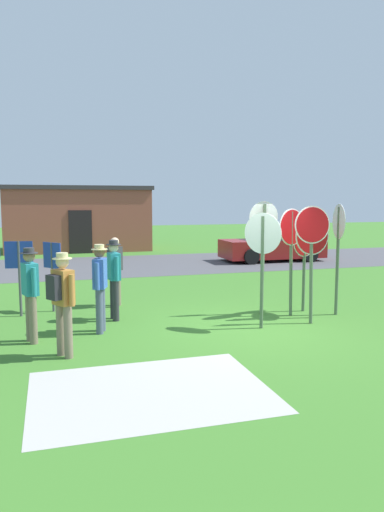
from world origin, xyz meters
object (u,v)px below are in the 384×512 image
Objects in this scene: stop_sign_leaning_right at (292,242)px; person_holding_notes at (100,283)px; stop_sign_leaning_left at (305,253)px; info_panel_rightmost at (52,264)px; person_near_signs at (114,275)px; stop_sign_low_front at (263,249)px; stop_sign_nearest at (312,243)px; info_panel_leftmost at (19,265)px; person_with_sunhat at (62,297)px; stop_sign_rear_left at (312,249)px; person_in_teal at (115,268)px; stop_sign_rear_right at (338,239)px; stop_sign_center_cluster at (263,238)px; parked_car_on_street at (273,245)px; person_on_left at (30,289)px.

stop_sign_leaning_right is 4.30m from person_holding_notes.
stop_sign_leaning_left is 5.85m from info_panel_rightmost.
stop_sign_leaning_right is 0.64m from stop_sign_leaning_left.
person_near_signs is at bearing 169.46° from stop_sign_leaning_right.
stop_sign_low_front is at bearing -34.26° from info_panel_rightmost.
stop_sign_leaning_left is 0.81× the size of stop_sign_nearest.
info_panel_leftmost is 1.04× the size of info_panel_rightmost.
person_near_signs is (-4.34, 0.43, -0.38)m from stop_sign_leaning_left.
stop_sign_leaning_right is at bearing 2.86° from person_holding_notes.
stop_sign_rear_left is at bearing 13.06° from person_with_sunhat.
stop_sign_nearest is at bearing -36.99° from person_in_teal.
person_near_signs is (-3.85, 0.72, -0.67)m from stop_sign_leaning_right.
stop_sign_rear_right is 7.12m from info_panel_leftmost.
stop_sign_leaning_left is at bearing 35.06° from stop_sign_low_front.
person_holding_notes is (-4.31, 0.52, -0.72)m from stop_sign_nearest.
stop_sign_low_front reaches higher than person_holding_notes.
stop_sign_center_cluster reaches higher than person_near_signs.
info_panel_rightmost is (-5.11, 1.92, -0.55)m from stop_sign_leaning_right.
person_holding_notes is 2.35m from person_in_teal.
stop_sign_rear_left reaches higher than parked_car_on_street.
stop_sign_rear_left is at bearing -111.52° from parked_car_on_street.
stop_sign_center_cluster is at bearing 119.93° from stop_sign_nearest.
stop_sign_low_front is 4.02m from person_with_sunhat.
stop_sign_center_cluster is 3.42m from person_near_signs.
info_panel_leftmost is at bearing 167.90° from stop_sign_leaning_left.
person_in_teal is at bearing 150.48° from stop_sign_leaning_right.
stop_sign_leaning_left is 1.16m from stop_sign_nearest.
stop_sign_low_front is 3.22m from person_near_signs.
person_on_left is at bearing 176.23° from stop_sign_low_front.
stop_sign_low_front reaches higher than stop_sign_leaning_left.
stop_sign_low_front reaches higher than person_on_left.
stop_sign_center_cluster reaches higher than stop_sign_rear_right.
stop_sign_nearest is 5.86m from info_panel_rightmost.
info_panel_leftmost reaches higher than info_panel_rightmost.
stop_sign_center_cluster reaches higher than info_panel_leftmost.
info_panel_rightmost is (-5.61, 1.64, -0.25)m from stop_sign_leaning_left.
person_with_sunhat is at bearing -75.47° from info_panel_leftmost.
person_holding_notes is at bearing -131.62° from parked_car_on_street.
stop_sign_leaning_left is 1.15× the size of person_near_signs.
person_on_left is (-4.44, 0.29, -0.63)m from stop_sign_low_front.
stop_sign_low_front is at bearing -144.94° from stop_sign_leaning_left.
stop_sign_leaning_right reaches higher than stop_sign_low_front.
info_panel_rightmost is at bearing 157.56° from stop_sign_rear_left.
stop_sign_leaning_right is 0.47m from stop_sign_rear_left.
parked_car_on_street is at bearing 45.24° from person_on_left.
stop_sign_rear_left is 1.32× the size of person_in_teal.
stop_sign_low_front is at bearing -48.42° from person_in_teal.
stop_sign_nearest is 5.17m from person_with_sunhat.
info_panel_leftmost is at bearing -158.13° from info_panel_rightmost.
stop_sign_rear_left is 1.29× the size of person_with_sunhat.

